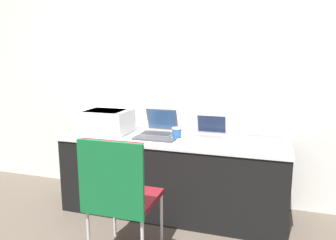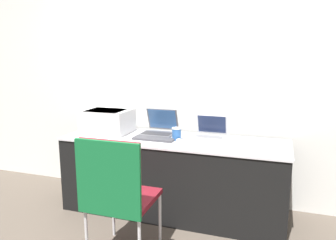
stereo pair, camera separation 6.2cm
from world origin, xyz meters
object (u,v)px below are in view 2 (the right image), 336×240
(laptop_right, at_px, (210,133))
(coffee_cup, at_px, (177,134))
(external_keyboard, at_px, (154,139))
(laptop_left, at_px, (159,128))
(printer, at_px, (108,120))
(mouse, at_px, (179,140))
(chair, at_px, (116,188))

(laptop_right, bearing_deg, coffee_cup, -145.11)
(coffee_cup, bearing_deg, laptop_right, 34.89)
(external_keyboard, bearing_deg, coffee_cup, 19.26)
(laptop_left, height_order, external_keyboard, laptop_left)
(external_keyboard, bearing_deg, printer, 165.90)
(laptop_right, distance_m, coffee_cup, 0.35)
(laptop_right, height_order, coffee_cup, laptop_right)
(printer, xyz_separation_m, mouse, (0.82, -0.14, -0.12))
(laptop_left, bearing_deg, chair, -86.47)
(laptop_right, relative_size, coffee_cup, 2.62)
(laptop_right, distance_m, mouse, 0.36)
(printer, distance_m, mouse, 0.84)
(mouse, xyz_separation_m, chair, (-0.22, -0.85, -0.16))
(laptop_left, distance_m, laptop_right, 0.53)
(printer, distance_m, chair, 1.19)
(laptop_left, bearing_deg, coffee_cup, -37.25)
(printer, xyz_separation_m, laptop_right, (1.06, 0.13, -0.08))
(external_keyboard, xyz_separation_m, chair, (0.03, -0.85, -0.16))
(printer, bearing_deg, mouse, -9.38)
(laptop_right, height_order, external_keyboard, laptop_right)
(external_keyboard, relative_size, mouse, 6.84)
(mouse, height_order, chair, chair)
(external_keyboard, relative_size, coffee_cup, 3.42)
(laptop_right, height_order, chair, chair)
(printer, relative_size, laptop_left, 1.38)
(laptop_left, distance_m, external_keyboard, 0.27)
(laptop_right, relative_size, mouse, 5.24)
(coffee_cup, bearing_deg, external_keyboard, -160.74)
(printer, bearing_deg, laptop_left, 12.55)
(printer, height_order, chair, printer)
(printer, distance_m, external_keyboard, 0.60)
(laptop_left, relative_size, chair, 0.35)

